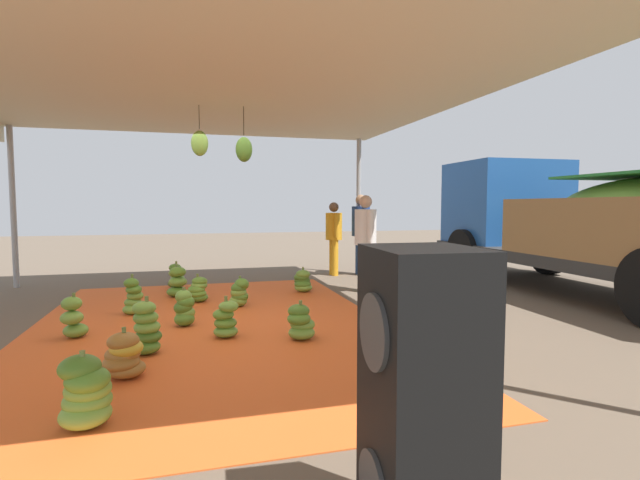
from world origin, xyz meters
TOP-DOWN VIEW (x-y plane):
  - ground_plane at (0.00, 3.00)m, footprint 40.00×40.00m
  - tarp_orange at (0.00, 0.00)m, footprint 6.48×4.27m
  - tent_canopy at (-0.01, -0.08)m, footprint 8.00×7.00m
  - banana_bunch_0 at (-2.05, -0.45)m, footprint 0.45×0.45m
  - banana_bunch_1 at (-1.97, 1.62)m, footprint 0.44×0.41m
  - banana_bunch_2 at (1.59, -0.80)m, footprint 0.40×0.41m
  - banana_bunch_3 at (-1.04, 0.44)m, footprint 0.35×0.36m
  - banana_bunch_4 at (0.54, 0.13)m, footprint 0.37×0.36m
  - banana_bunch_5 at (0.92, -0.68)m, footprint 0.36×0.35m
  - banana_bunch_6 at (2.47, -0.93)m, footprint 0.42×0.44m
  - banana_bunch_7 at (0.84, 0.93)m, footprint 0.41×0.41m
  - banana_bunch_8 at (-2.96, -0.50)m, footprint 0.36×0.37m
  - banana_bunch_9 at (0.13, -1.51)m, footprint 0.34×0.33m
  - banana_bunch_10 at (-1.56, -0.13)m, footprint 0.38×0.40m
  - banana_bunch_11 at (-0.11, -0.32)m, footprint 0.34×0.35m
  - banana_bunch_12 at (-0.93, -1.00)m, footprint 0.35×0.36m
  - cargo_truck_main at (-0.73, 6.22)m, footprint 6.41×2.46m
  - worker_0 at (-3.74, 2.72)m, footprint 0.57×0.35m
  - worker_1 at (-3.63, 3.29)m, footprint 0.63×0.39m
  - worker_2 at (-1.75, 2.68)m, footprint 0.61×0.37m
  - speaker_stack at (4.13, 0.69)m, footprint 0.52×0.47m

SIDE VIEW (x-z plane):
  - ground_plane at x=0.00m, z-range 0.00..0.00m
  - tarp_orange at x=0.00m, z-range 0.00..0.01m
  - banana_bunch_1 at x=-1.97m, z-range -0.02..0.40m
  - banana_bunch_10 at x=-1.56m, z-range -0.03..0.41m
  - banana_bunch_7 at x=0.84m, z-range -0.03..0.41m
  - banana_bunch_2 at x=1.59m, z-range -0.02..0.42m
  - banana_bunch_4 at x=0.54m, z-range -0.03..0.43m
  - banana_bunch_3 at x=-1.04m, z-range -0.02..0.43m
  - banana_bunch_8 at x=-2.96m, z-range -0.03..0.45m
  - banana_bunch_11 at x=-0.11m, z-range -0.02..0.46m
  - banana_bunch_9 at x=0.13m, z-range -0.03..0.48m
  - banana_bunch_6 at x=2.47m, z-range -0.02..0.49m
  - banana_bunch_0 at x=-2.05m, z-range -0.03..0.50m
  - banana_bunch_12 at x=-0.93m, z-range -0.03..0.52m
  - banana_bunch_5 at x=0.92m, z-range -0.03..0.54m
  - speaker_stack at x=4.13m, z-range 0.00..1.32m
  - worker_0 at x=-3.74m, z-range 0.13..1.69m
  - worker_2 at x=-1.75m, z-range 0.14..1.80m
  - worker_1 at x=-3.63m, z-range 0.14..1.87m
  - cargo_truck_main at x=-0.73m, z-range 0.03..2.43m
  - tent_canopy at x=-0.01m, z-range 1.40..4.37m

